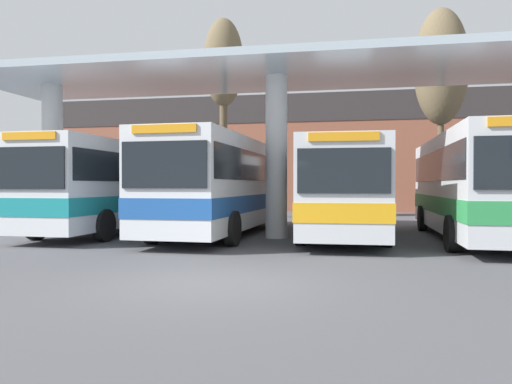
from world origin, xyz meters
TOP-DOWN VIEW (x-y plane):
  - ground_plane at (0.00, 0.00)m, footprint 100.00×100.00m
  - townhouse_backdrop at (0.00, 24.83)m, footprint 40.00×0.58m
  - station_canopy at (0.00, 7.80)m, footprint 21.71×5.75m
  - transit_bus_left_bay at (-6.28, 8.80)m, footprint 2.84×10.29m
  - transit_bus_center_bay at (-2.07, 8.61)m, footprint 3.00×10.73m
  - transit_bus_right_bay at (2.17, 9.52)m, footprint 2.96×11.72m
  - transit_bus_far_right_bay at (6.44, 8.50)m, footprint 2.90×10.63m
  - poplar_tree_behind_left at (6.84, 17.76)m, footprint 2.67×2.67m
  - poplar_tree_behind_right at (-4.34, 17.18)m, footprint 2.14×2.14m

SIDE VIEW (x-z plane):
  - ground_plane at x=0.00m, z-range 0.00..0.00m
  - transit_bus_right_bay at x=2.17m, z-range 0.18..3.31m
  - transit_bus_left_bay at x=-6.28m, z-range 0.19..3.50m
  - transit_bus_far_right_bay at x=6.44m, z-range 0.18..3.53m
  - transit_bus_center_bay at x=-2.07m, z-range 0.19..3.56m
  - townhouse_backdrop at x=0.00m, z-range 0.66..8.58m
  - station_canopy at x=0.00m, z-range 2.09..7.78m
  - poplar_tree_behind_left at x=6.84m, z-range 2.34..13.04m
  - poplar_tree_behind_right at x=-4.34m, z-range 2.75..13.47m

